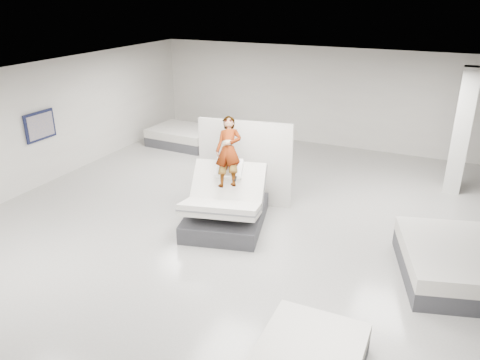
{
  "coord_description": "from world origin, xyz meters",
  "views": [
    {
      "loc": [
        3.7,
        -7.97,
        4.89
      ],
      "look_at": [
        -0.29,
        0.65,
        1.0
      ],
      "focal_mm": 35.0,
      "sensor_mm": 36.0,
      "label": 1
    }
  ],
  "objects_px": {
    "column": "(461,132)",
    "flat_bed_left_far": "(184,136)",
    "hero_bed": "(226,208)",
    "remote": "(235,179)",
    "wall_poster": "(40,126)",
    "divider_panel": "(245,163)",
    "flat_bed_right_far": "(452,263)",
    "person": "(228,164)"
  },
  "relations": [
    {
      "from": "person",
      "to": "column",
      "type": "height_order",
      "value": "column"
    },
    {
      "from": "flat_bed_left_far",
      "to": "wall_poster",
      "type": "xyz_separation_m",
      "value": [
        -1.57,
        -4.44,
        1.31
      ]
    },
    {
      "from": "remote",
      "to": "flat_bed_left_far",
      "type": "xyz_separation_m",
      "value": [
        -4.11,
        4.59,
        -0.86
      ]
    },
    {
      "from": "flat_bed_right_far",
      "to": "person",
      "type": "bearing_deg",
      "value": 174.68
    },
    {
      "from": "flat_bed_right_far",
      "to": "wall_poster",
      "type": "relative_size",
      "value": 2.79
    },
    {
      "from": "remote",
      "to": "column",
      "type": "relative_size",
      "value": 0.04
    },
    {
      "from": "hero_bed",
      "to": "remote",
      "type": "bearing_deg",
      "value": 9.96
    },
    {
      "from": "hero_bed",
      "to": "person",
      "type": "relative_size",
      "value": 1.54
    },
    {
      "from": "flat_bed_right_far",
      "to": "hero_bed",
      "type": "bearing_deg",
      "value": 178.59
    },
    {
      "from": "remote",
      "to": "flat_bed_left_far",
      "type": "distance_m",
      "value": 6.21
    },
    {
      "from": "column",
      "to": "divider_panel",
      "type": "bearing_deg",
      "value": -147.84
    },
    {
      "from": "column",
      "to": "person",
      "type": "bearing_deg",
      "value": -139.74
    },
    {
      "from": "wall_poster",
      "to": "divider_panel",
      "type": "bearing_deg",
      "value": 11.73
    },
    {
      "from": "person",
      "to": "flat_bed_right_far",
      "type": "bearing_deg",
      "value": -19.4
    },
    {
      "from": "hero_bed",
      "to": "remote",
      "type": "height_order",
      "value": "hero_bed"
    },
    {
      "from": "divider_panel",
      "to": "wall_poster",
      "type": "distance_m",
      "value": 5.47
    },
    {
      "from": "wall_poster",
      "to": "hero_bed",
      "type": "bearing_deg",
      "value": -1.96
    },
    {
      "from": "remote",
      "to": "wall_poster",
      "type": "relative_size",
      "value": 0.15
    },
    {
      "from": "person",
      "to": "divider_panel",
      "type": "distance_m",
      "value": 1.01
    },
    {
      "from": "remote",
      "to": "column",
      "type": "bearing_deg",
      "value": 30.13
    },
    {
      "from": "flat_bed_right_far",
      "to": "flat_bed_left_far",
      "type": "relative_size",
      "value": 1.22
    },
    {
      "from": "column",
      "to": "flat_bed_left_far",
      "type": "bearing_deg",
      "value": 177.0
    },
    {
      "from": "remote",
      "to": "flat_bed_right_far",
      "type": "distance_m",
      "value": 4.48
    },
    {
      "from": "column",
      "to": "hero_bed",
      "type": "bearing_deg",
      "value": -136.94
    },
    {
      "from": "divider_panel",
      "to": "flat_bed_right_far",
      "type": "relative_size",
      "value": 0.86
    },
    {
      "from": "divider_panel",
      "to": "flat_bed_left_far",
      "type": "bearing_deg",
      "value": 129.49
    },
    {
      "from": "remote",
      "to": "column",
      "type": "xyz_separation_m",
      "value": [
        4.26,
        4.15,
        0.46
      ]
    },
    {
      "from": "hero_bed",
      "to": "flat_bed_left_far",
      "type": "relative_size",
      "value": 1.14
    },
    {
      "from": "person",
      "to": "remote",
      "type": "bearing_deg",
      "value": -57.85
    },
    {
      "from": "divider_panel",
      "to": "column",
      "type": "relative_size",
      "value": 0.71
    },
    {
      "from": "hero_bed",
      "to": "flat_bed_left_far",
      "type": "xyz_separation_m",
      "value": [
        -3.89,
        4.62,
        -0.14
      ]
    },
    {
      "from": "hero_bed",
      "to": "wall_poster",
      "type": "distance_m",
      "value": 5.58
    },
    {
      "from": "hero_bed",
      "to": "column",
      "type": "height_order",
      "value": "column"
    },
    {
      "from": "remote",
      "to": "flat_bed_left_far",
      "type": "bearing_deg",
      "value": 117.74
    },
    {
      "from": "divider_panel",
      "to": "column",
      "type": "bearing_deg",
      "value": 23.14
    },
    {
      "from": "hero_bed",
      "to": "column",
      "type": "xyz_separation_m",
      "value": [
        4.48,
        4.19,
        1.17
      ]
    },
    {
      "from": "hero_bed",
      "to": "flat_bed_left_far",
      "type": "distance_m",
      "value": 6.04
    },
    {
      "from": "hero_bed",
      "to": "flat_bed_left_far",
      "type": "height_order",
      "value": "hero_bed"
    },
    {
      "from": "hero_bed",
      "to": "flat_bed_right_far",
      "type": "xyz_separation_m",
      "value": [
        4.62,
        -0.11,
        -0.12
      ]
    },
    {
      "from": "divider_panel",
      "to": "remote",
      "type": "bearing_deg",
      "value": -83.88
    },
    {
      "from": "flat_bed_right_far",
      "to": "flat_bed_left_far",
      "type": "bearing_deg",
      "value": 150.89
    },
    {
      "from": "person",
      "to": "flat_bed_left_far",
      "type": "bearing_deg",
      "value": 117.43
    }
  ]
}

